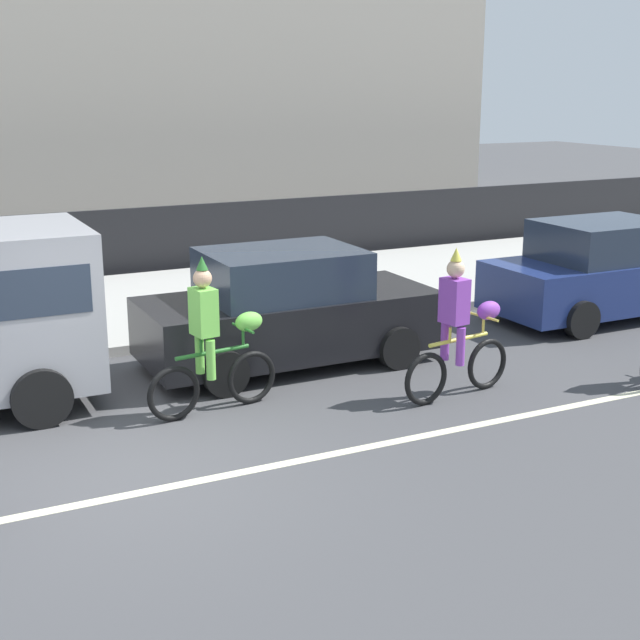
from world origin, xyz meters
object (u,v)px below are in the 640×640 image
parade_cyclist_lime (213,345)px  parked_car_black (287,311)px  parade_cyclist_purple (460,332)px  parked_car_navy (605,272)px

parade_cyclist_lime → parked_car_black: (1.55, 1.33, -0.06)m
parade_cyclist_lime → parked_car_black: bearing=40.5°
parade_cyclist_purple → parked_car_black: parade_cyclist_purple is taller
parade_cyclist_purple → parked_car_black: 2.57m
parade_cyclist_lime → parked_car_black: 2.04m
parade_cyclist_lime → parked_car_black: parade_cyclist_lime is taller
parade_cyclist_lime → parade_cyclist_purple: size_ratio=1.00×
parade_cyclist_purple → parked_car_navy: parade_cyclist_purple is taller
parade_cyclist_purple → parked_car_navy: size_ratio=0.47×
parked_car_navy → parade_cyclist_lime: bearing=-169.5°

